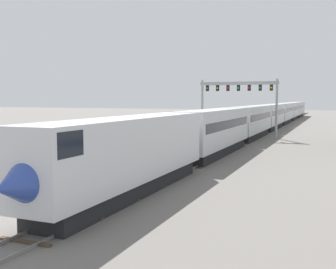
% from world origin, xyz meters
% --- Properties ---
extents(ground_plane, '(400.00, 400.00, 0.00)m').
position_xyz_m(ground_plane, '(0.00, 0.00, 0.00)').
color(ground_plane, slate).
extents(track_main, '(2.60, 200.00, 0.16)m').
position_xyz_m(track_main, '(2.00, 60.00, 0.07)').
color(track_main, slate).
rests_on(track_main, ground).
extents(track_near, '(2.60, 160.00, 0.16)m').
position_xyz_m(track_near, '(-3.50, 40.00, 0.07)').
color(track_near, slate).
rests_on(track_near, ground).
extents(passenger_train, '(3.04, 137.72, 4.80)m').
position_xyz_m(passenger_train, '(2.00, 62.53, 2.61)').
color(passenger_train, silver).
rests_on(passenger_train, ground).
extents(signal_gantry, '(12.10, 0.49, 8.85)m').
position_xyz_m(signal_gantry, '(-0.25, 43.40, 6.53)').
color(signal_gantry, '#999BA0').
rests_on(signal_gantry, ground).
extents(stop_sign, '(0.76, 0.08, 2.88)m').
position_xyz_m(stop_sign, '(-8.00, 3.30, 1.87)').
color(stop_sign, gray).
rests_on(stop_sign, ground).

